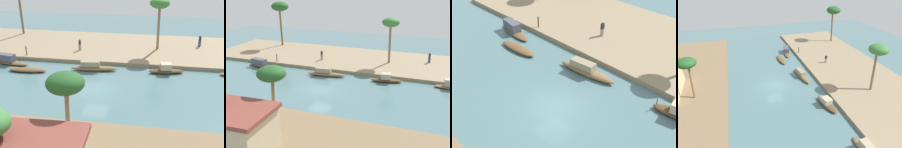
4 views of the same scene
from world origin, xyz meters
TOP-DOWN VIEW (x-y plane):
  - river_water at (0.00, 0.00)m, footprint 74.91×74.91m
  - riverbank_left at (0.00, -13.64)m, footprint 47.63×13.50m
  - riverbank_right at (0.00, 13.64)m, footprint 47.63×13.50m
  - sampan_with_red_awning at (1.31, -4.89)m, footprint 5.46×1.70m
  - sampan_midstream at (12.20, -5.31)m, footprint 5.21×1.99m
  - sampan_open_hull at (-7.04, -5.51)m, footprint 4.10×1.84m
  - sampan_near_left_bank at (-14.78, -5.97)m, footprint 3.48×1.26m
  - sampan_upstream_small at (8.69, -3.26)m, footprint 4.45×1.40m
  - person_on_near_bank at (-11.56, -15.39)m, footprint 0.51×0.51m
  - person_by_mooring at (4.52, -10.88)m, footprint 0.39×0.40m
  - mooring_post at (10.71, -7.58)m, footprint 0.14×0.14m
  - palm_tree_left_near at (-5.78, -12.99)m, footprint 2.58×2.58m
  - palm_tree_left_far at (15.81, -17.55)m, footprint 3.16×3.16m
  - palm_tree_right_tall at (-0.83, 11.11)m, footprint 2.41×2.41m

SIDE VIEW (x-z plane):
  - river_water at x=0.00m, z-range 0.00..0.00m
  - sampan_upstream_small at x=8.69m, z-range 0.00..0.43m
  - riverbank_left at x=0.00m, z-range 0.00..0.43m
  - riverbank_right at x=0.00m, z-range 0.00..0.43m
  - sampan_open_hull at x=-7.04m, z-range -0.17..1.00m
  - sampan_with_red_awning at x=1.31m, z-range -0.15..1.00m
  - sampan_near_left_bank at x=-14.78m, z-range -0.13..1.06m
  - sampan_midstream at x=12.20m, z-range -0.13..1.10m
  - mooring_post at x=10.71m, z-range 0.43..1.63m
  - person_on_near_bank at x=-11.56m, z-range 0.26..1.88m
  - person_by_mooring at x=4.52m, z-range 0.29..1.86m
  - palm_tree_right_tall at x=-0.83m, z-range 2.56..8.40m
  - palm_tree_left_near at x=-5.78m, z-range 2.96..9.88m
  - palm_tree_left_far at x=15.81m, z-range 3.47..11.64m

